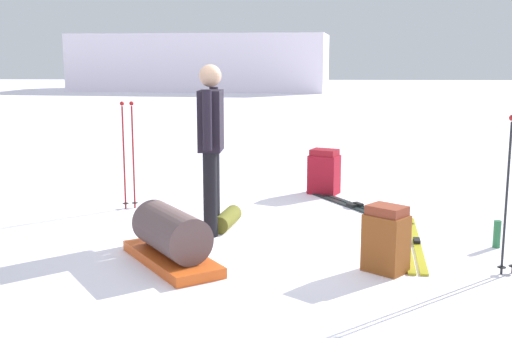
% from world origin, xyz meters
% --- Properties ---
extents(ground_plane, '(80.00, 80.00, 0.00)m').
position_xyz_m(ground_plane, '(0.00, 0.00, 0.00)').
color(ground_plane, white).
extents(distant_snow_ridge, '(13.13, 6.46, 2.78)m').
position_xyz_m(distant_snow_ridge, '(-3.92, 26.83, 1.39)').
color(distant_snow_ridge, white).
rests_on(distant_snow_ridge, ground_plane).
extents(skier_standing, '(0.23, 0.57, 1.70)m').
position_xyz_m(skier_standing, '(-0.45, 0.17, 0.95)').
color(skier_standing, black).
rests_on(skier_standing, ground_plane).
extents(ski_pair_near, '(1.10, 1.78, 0.05)m').
position_xyz_m(ski_pair_near, '(1.12, 1.36, 0.01)').
color(ski_pair_near, black).
rests_on(ski_pair_near, ground_plane).
extents(ski_pair_far, '(0.41, 1.86, 0.05)m').
position_xyz_m(ski_pair_far, '(1.50, -0.11, 0.01)').
color(ski_pair_far, '#B0A81D').
rests_on(ski_pair_far, ground_plane).
extents(backpack_large_dark, '(0.41, 0.40, 0.57)m').
position_xyz_m(backpack_large_dark, '(1.12, -0.92, 0.28)').
color(backpack_large_dark, brown).
rests_on(backpack_large_dark, ground_plane).
extents(backpack_bright, '(0.45, 0.41, 0.59)m').
position_xyz_m(backpack_bright, '(0.80, 2.12, 0.29)').
color(backpack_bright, maroon).
rests_on(backpack_bright, ground_plane).
extents(ski_poles_planted_near, '(0.17, 0.10, 1.26)m').
position_xyz_m(ski_poles_planted_near, '(-1.54, 1.21, 0.70)').
color(ski_poles_planted_near, maroon).
rests_on(ski_poles_planted_near, ground_plane).
extents(gear_sled, '(1.03, 1.23, 0.49)m').
position_xyz_m(gear_sled, '(-0.70, -0.79, 0.22)').
color(gear_sled, '#DD541A').
rests_on(gear_sled, ground_plane).
extents(sleeping_mat_rolled, '(0.28, 0.57, 0.18)m').
position_xyz_m(sleeping_mat_rolled, '(-0.32, 0.40, 0.09)').
color(sleeping_mat_rolled, brown).
rests_on(sleeping_mat_rolled, ground_plane).
extents(thermos_bottle, '(0.07, 0.07, 0.26)m').
position_xyz_m(thermos_bottle, '(2.28, -0.20, 0.13)').
color(thermos_bottle, '#24693C').
rests_on(thermos_bottle, ground_plane).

